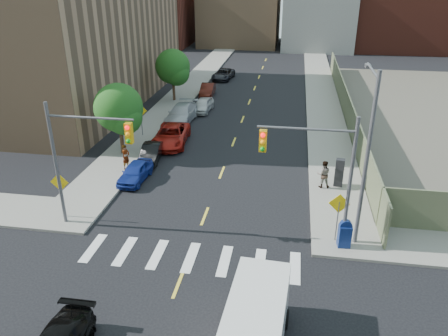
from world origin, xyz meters
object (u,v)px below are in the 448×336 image
(cargo_van, at_px, (255,326))
(mailbox, at_px, (345,234))
(parked_car_grey, at_px, (223,74))
(parked_car_blue, at_px, (135,172))
(parked_car_maroon, at_px, (207,90))
(pedestrian_west, at_px, (126,157))
(payphone, at_px, (339,173))
(parked_car_black, at_px, (151,153))
(parked_car_silver, at_px, (182,114))
(parked_car_red, at_px, (171,135))
(pedestrian_east, at_px, (323,174))
(parked_car_white, at_px, (203,105))

(cargo_van, xyz_separation_m, mailbox, (3.81, 7.30, -0.38))
(parked_car_grey, bearing_deg, parked_car_blue, -86.18)
(parked_car_maroon, xyz_separation_m, pedestrian_west, (-1.77, -20.47, 0.37))
(mailbox, bearing_deg, pedestrian_west, 146.22)
(parked_car_blue, relative_size, payphone, 1.98)
(pedestrian_west, bearing_deg, parked_car_black, -10.19)
(parked_car_maroon, distance_m, parked_car_grey, 8.20)
(parked_car_grey, xyz_separation_m, mailbox, (12.02, -35.93, 0.23))
(parked_car_blue, relative_size, parked_car_silver, 0.68)
(parked_car_black, bearing_deg, parked_car_red, 74.60)
(parked_car_silver, height_order, cargo_van, cargo_van)
(mailbox, bearing_deg, parked_car_blue, 149.23)
(parked_car_maroon, distance_m, pedestrian_west, 20.55)
(pedestrian_east, bearing_deg, payphone, -162.70)
(parked_car_red, xyz_separation_m, pedestrian_east, (11.73, -6.14, 0.30))
(mailbox, bearing_deg, parked_car_red, 127.83)
(parked_car_black, relative_size, parked_car_maroon, 0.91)
(parked_car_grey, relative_size, pedestrian_east, 2.61)
(parked_car_black, relative_size, payphone, 1.99)
(parked_car_red, height_order, parked_car_white, parked_car_red)
(payphone, bearing_deg, parked_car_white, 137.47)
(parked_car_white, bearing_deg, payphone, -47.96)
(parked_car_silver, xyz_separation_m, cargo_van, (9.26, -25.68, 0.49))
(parked_car_red, bearing_deg, payphone, -29.17)
(parked_car_blue, height_order, parked_car_white, parked_car_white)
(parked_car_silver, relative_size, mailbox, 3.55)
(cargo_van, bearing_deg, parked_car_red, 116.97)
(pedestrian_east, bearing_deg, parked_car_maroon, -64.27)
(pedestrian_east, bearing_deg, parked_car_silver, -47.03)
(parked_car_blue, xyz_separation_m, parked_car_maroon, (0.60, 21.91, 0.04))
(parked_car_grey, bearing_deg, parked_car_maroon, -87.36)
(parked_car_black, distance_m, parked_car_maroon, 18.47)
(parked_car_silver, relative_size, cargo_van, 1.00)
(parked_car_red, bearing_deg, parked_car_white, 80.67)
(parked_car_silver, bearing_deg, parked_car_white, 71.45)
(cargo_van, bearing_deg, parked_car_black, 122.67)
(payphone, relative_size, pedestrian_east, 1.02)
(payphone, bearing_deg, pedestrian_west, -172.72)
(parked_car_silver, xyz_separation_m, payphone, (13.32, -11.45, 0.29))
(parked_car_silver, xyz_separation_m, parked_car_grey, (1.06, 17.55, -0.12))
(parked_car_grey, distance_m, pedestrian_west, 28.75)
(parked_car_black, bearing_deg, parked_car_blue, -95.73)
(mailbox, bearing_deg, parked_car_grey, 101.76)
(parked_car_white, height_order, cargo_van, cargo_van)
(parked_car_grey, relative_size, payphone, 2.56)
(parked_car_white, relative_size, mailbox, 2.59)
(parked_car_blue, xyz_separation_m, parked_car_black, (0.00, 3.45, -0.02))
(mailbox, bearing_deg, parked_car_white, 111.58)
(parked_car_silver, height_order, payphone, payphone)
(parked_car_white, distance_m, pedestrian_west, 14.80)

